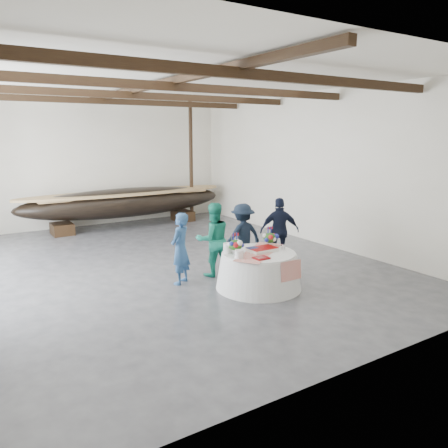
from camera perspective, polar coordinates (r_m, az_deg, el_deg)
floor at (r=11.18m, az=-8.13°, el=-5.38°), size 10.00×12.00×0.01m
wall_back at (r=16.40m, az=-17.05°, el=7.66°), size 10.00×0.02×4.50m
wall_front at (r=5.82m, az=16.14°, el=1.21°), size 10.00×0.02×4.50m
wall_right at (r=13.54m, az=11.42°, el=7.19°), size 0.02×12.00×4.50m
ceiling at (r=10.77m, az=-8.85°, el=18.17°), size 10.00×12.00×0.01m
pavilion_structure at (r=11.50m, az=-10.51°, el=15.21°), size 9.80×11.76×4.50m
longboat_display at (r=15.82m, az=-12.67°, el=2.79°), size 7.42×1.48×1.39m
banquet_table at (r=9.45m, az=4.54°, el=-6.01°), size 1.84×1.84×0.79m
tabletop_items at (r=9.37m, az=3.82°, el=-2.69°), size 1.70×1.43×0.40m
guest_woman_blue at (r=9.62m, az=-5.73°, el=-3.20°), size 0.69×0.65×1.59m
guest_woman_teal at (r=10.12m, az=-1.41°, el=-2.03°), size 0.94×0.79×1.72m
guest_man_left at (r=10.77m, az=2.44°, el=-1.53°), size 1.05×0.63×1.60m
guest_man_right at (r=11.20m, az=7.28°, el=-0.87°), size 1.06×0.85×1.69m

